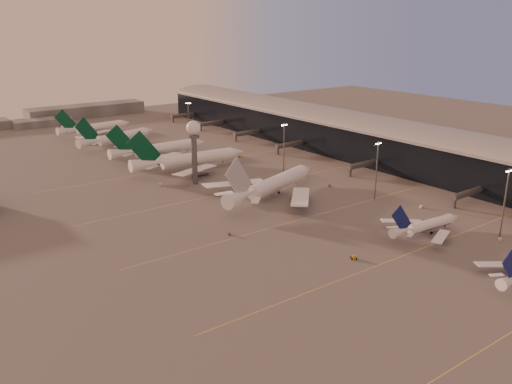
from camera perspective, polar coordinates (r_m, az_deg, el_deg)
ground at (r=164.55m, az=14.02°, el=-9.23°), size 700.00×700.00×0.00m
taxiway_markings at (r=219.60m, az=7.85°, el=-1.89°), size 180.00×185.25×0.02m
terminal at (r=307.29m, az=11.34°, el=5.64°), size 57.00×362.00×23.04m
radar_tower at (r=248.47m, az=-6.57°, el=5.50°), size 6.40×6.40×31.10m
mast_a at (r=205.23m, az=24.74°, el=-0.77°), size 3.60×0.56×25.00m
mast_b at (r=232.49m, az=12.59°, el=2.50°), size 3.60×0.56×25.00m
mast_c at (r=267.18m, az=2.96°, el=4.87°), size 3.60×0.56×25.00m
mast_d at (r=338.97m, az=-7.11°, el=7.52°), size 3.60×0.56×25.00m
distant_horizon at (r=437.78m, az=-20.60°, el=7.52°), size 165.00×37.50×9.00m
narrowbody_mid at (r=201.76m, az=17.45°, el=-3.54°), size 34.89×27.78×13.63m
widebody_white at (r=232.87m, az=1.84°, el=0.46°), size 63.27×49.87×23.13m
greentail_a at (r=276.28m, az=-6.93°, el=3.14°), size 63.75×51.35×23.15m
greentail_b at (r=304.08m, az=-10.11°, el=4.27°), size 58.49×47.27×21.26m
greentail_c at (r=339.50m, az=-14.31°, el=5.38°), size 55.32×44.07×20.60m
greentail_d at (r=377.41m, az=-16.57°, el=6.36°), size 52.30×42.02×19.03m
gsv_catering_a at (r=205.77m, az=24.36°, el=-4.17°), size 4.91×2.64×3.87m
gsv_tug_mid at (r=176.73m, az=10.25°, el=-6.81°), size 4.67×4.28×1.15m
gsv_truck_b at (r=229.67m, az=17.11°, el=-1.34°), size 6.04×3.28×2.31m
gsv_truck_c at (r=193.01m, az=-2.83°, el=-4.19°), size 4.85×5.57×2.21m
gsv_catering_b at (r=248.99m, az=7.79°, el=1.03°), size 5.78×3.33×4.47m
gsv_tug_far at (r=245.98m, az=-1.95°, el=0.57°), size 4.37×4.47×1.12m
gsv_truck_d at (r=252.83m, az=-10.09°, el=0.93°), size 3.67×6.16×2.34m
gsv_tug_hangar at (r=300.96m, az=-1.69°, el=3.76°), size 3.57×2.66×0.91m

